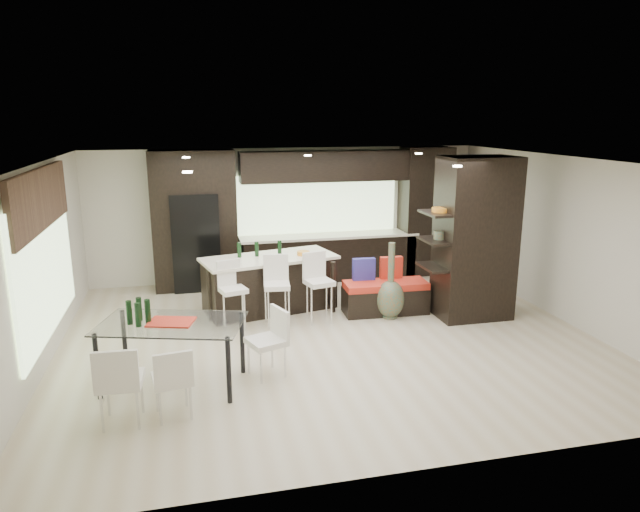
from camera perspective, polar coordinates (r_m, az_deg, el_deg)
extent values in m
plane|color=#C1B193|center=(8.90, 0.89, -8.11)|extent=(8.00, 8.00, 0.00)
cube|color=beige|center=(11.85, -3.23, 4.22)|extent=(8.00, 0.02, 2.70)
cube|color=beige|center=(8.48, -26.30, -1.13)|extent=(0.02, 7.00, 2.70)
cube|color=beige|center=(10.21, 23.25, 1.54)|extent=(0.02, 7.00, 2.70)
cube|color=white|center=(8.28, 0.97, 9.48)|extent=(8.00, 7.00, 0.02)
cube|color=#B2D199|center=(8.66, -25.76, -0.78)|extent=(0.04, 3.20, 1.90)
cube|color=#B2D199|center=(11.90, -0.35, 5.26)|extent=(3.40, 0.04, 1.20)
cube|color=brown|center=(8.49, -26.20, 5.12)|extent=(0.08, 3.00, 0.80)
cube|color=white|center=(8.52, 0.55, 9.48)|extent=(4.00, 3.00, 0.02)
cube|color=black|center=(11.63, -0.51, 4.06)|extent=(6.80, 0.68, 2.70)
cube|color=black|center=(11.38, -12.32, 1.46)|extent=(0.90, 0.68, 1.90)
cube|color=black|center=(9.80, 15.26, 1.70)|extent=(1.20, 0.80, 2.70)
cube|color=black|center=(10.02, -5.05, -2.74)|extent=(2.45, 1.47, 0.95)
cube|color=white|center=(9.21, -8.67, -4.57)|extent=(0.48, 0.48, 0.89)
cube|color=white|center=(9.27, -4.33, -4.19)|extent=(0.45, 0.45, 0.93)
cube|color=white|center=(9.40, -0.09, -3.89)|extent=(0.50, 0.50, 0.93)
cube|color=black|center=(9.94, 6.54, -4.11)|extent=(1.47, 0.62, 0.56)
cube|color=white|center=(7.49, -14.46, -9.48)|extent=(1.96, 1.45, 0.84)
cube|color=white|center=(6.79, -14.54, -12.29)|extent=(0.48, 0.48, 0.79)
cube|color=white|center=(6.79, -19.28, -12.21)|extent=(0.50, 0.50, 0.88)
cube|color=white|center=(7.54, -5.37, -8.96)|extent=(0.58, 0.58, 0.83)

